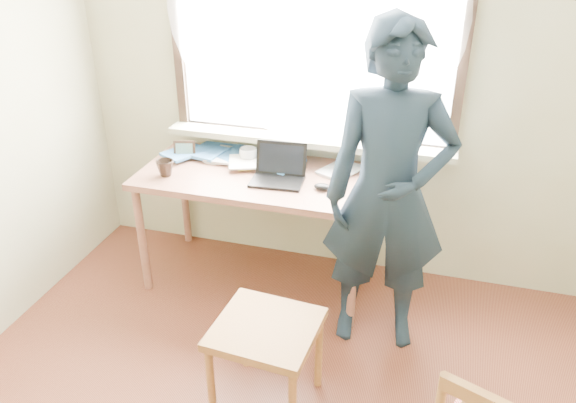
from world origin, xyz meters
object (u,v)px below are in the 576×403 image
(desk, at_px, (258,186))
(laptop, at_px, (279,172))
(mug_white, at_px, (248,155))
(mug_dark, at_px, (165,168))
(person, at_px, (388,194))
(work_chair, at_px, (266,338))

(desk, distance_m, laptop, 0.20)
(desk, relative_size, mug_white, 12.55)
(mug_dark, relative_size, person, 0.06)
(mug_white, xyz_separation_m, person, (0.95, -0.49, 0.09))
(mug_white, distance_m, work_chair, 1.34)
(laptop, relative_size, work_chair, 0.63)
(desk, distance_m, mug_white, 0.24)
(person, bearing_deg, mug_dark, 164.86)
(person, bearing_deg, laptop, 148.15)
(desk, distance_m, work_chair, 1.12)
(laptop, bearing_deg, desk, 167.13)
(desk, relative_size, laptop, 4.48)
(laptop, height_order, work_chair, laptop)
(mug_white, bearing_deg, desk, -55.25)
(mug_dark, bearing_deg, laptop, 11.53)
(laptop, xyz_separation_m, work_chair, (0.23, -0.98, -0.42))
(mug_white, bearing_deg, work_chair, -67.23)
(work_chair, bearing_deg, laptop, 103.10)
(desk, height_order, person, person)
(person, bearing_deg, work_chair, -132.54)
(mug_white, height_order, mug_dark, mug_dark)
(desk, bearing_deg, person, -21.27)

